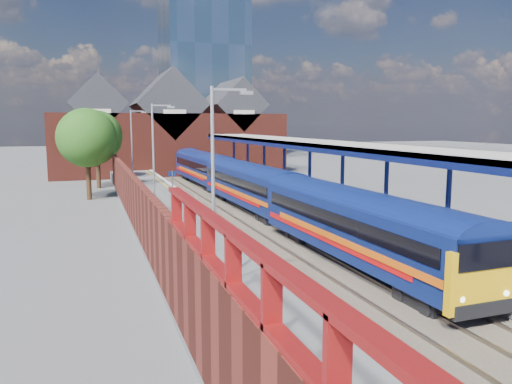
% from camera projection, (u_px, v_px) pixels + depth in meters
% --- Properties ---
extents(ground, '(240.00, 240.00, 0.00)m').
position_uv_depth(ground, '(220.00, 204.00, 42.24)').
color(ground, '#5B5B5E').
rests_on(ground, ground).
extents(ballast_bed, '(6.00, 76.00, 0.06)m').
position_uv_depth(ballast_bed, '(259.00, 226.00, 32.86)').
color(ballast_bed, '#473D33').
rests_on(ballast_bed, ground).
extents(rails, '(4.51, 76.00, 0.14)m').
position_uv_depth(rails, '(259.00, 225.00, 32.84)').
color(rails, slate).
rests_on(rails, ground).
extents(left_platform, '(5.00, 76.00, 1.00)m').
position_uv_depth(left_platform, '(176.00, 225.00, 31.04)').
color(left_platform, '#565659').
rests_on(left_platform, ground).
extents(right_platform, '(6.00, 76.00, 1.00)m').
position_uv_depth(right_platform, '(340.00, 214.00, 34.70)').
color(right_platform, '#565659').
rests_on(right_platform, ground).
extents(coping_left, '(0.30, 76.00, 0.05)m').
position_uv_depth(coping_left, '(212.00, 214.00, 31.72)').
color(coping_left, silver).
rests_on(coping_left, left_platform).
extents(coping_right, '(0.30, 76.00, 0.05)m').
position_uv_depth(coping_right, '(303.00, 209.00, 33.72)').
color(coping_right, silver).
rests_on(coping_right, right_platform).
extents(yellow_line, '(0.14, 76.00, 0.01)m').
position_uv_depth(yellow_line, '(203.00, 215.00, 31.53)').
color(yellow_line, yellow).
rests_on(yellow_line, left_platform).
extents(train, '(3.20, 65.96, 3.45)m').
position_uv_depth(train, '(223.00, 173.00, 46.86)').
color(train, navy).
rests_on(train, ground).
extents(canopy, '(4.50, 52.00, 4.48)m').
position_uv_depth(canopy, '(322.00, 145.00, 35.71)').
color(canopy, navy).
rests_on(canopy, right_platform).
extents(lamp_post_b, '(1.48, 0.18, 7.00)m').
position_uv_depth(lamp_post_b, '(217.00, 176.00, 17.02)').
color(lamp_post_b, '#A5A8AA').
rests_on(lamp_post_b, left_platform).
extents(lamp_post_c, '(1.48, 0.18, 7.00)m').
position_uv_depth(lamp_post_c, '(155.00, 151.00, 32.03)').
color(lamp_post_c, '#A5A8AA').
rests_on(lamp_post_c, left_platform).
extents(lamp_post_d, '(1.48, 0.18, 7.00)m').
position_uv_depth(lamp_post_d, '(133.00, 142.00, 47.04)').
color(lamp_post_d, '#A5A8AA').
rests_on(lamp_post_d, left_platform).
extents(platform_sign, '(0.55, 0.08, 2.50)m').
position_uv_depth(platform_sign, '(172.00, 182.00, 34.65)').
color(platform_sign, '#A5A8AA').
rests_on(platform_sign, left_platform).
extents(brick_wall, '(0.35, 50.00, 3.86)m').
position_uv_depth(brick_wall, '(143.00, 214.00, 23.89)').
color(brick_wall, maroon).
rests_on(brick_wall, left_platform).
extents(station_building, '(30.00, 12.12, 13.78)m').
position_uv_depth(station_building, '(168.00, 133.00, 67.76)').
color(station_building, maroon).
rests_on(station_building, ground).
extents(glass_tower, '(14.20, 14.20, 40.30)m').
position_uv_depth(glass_tower, '(203.00, 48.00, 89.56)').
color(glass_tower, '#466279').
rests_on(glass_tower, ground).
extents(tree_near, '(5.20, 5.20, 8.10)m').
position_uv_depth(tree_near, '(89.00, 139.00, 43.76)').
color(tree_near, '#382314').
rests_on(tree_near, ground).
extents(tree_far, '(5.20, 5.20, 8.10)m').
position_uv_depth(tree_far, '(98.00, 137.00, 51.58)').
color(tree_far, '#382314').
rests_on(tree_far, ground).
extents(parked_car_dark, '(4.62, 2.82, 1.25)m').
position_uv_depth(parked_car_dark, '(492.00, 238.00, 22.60)').
color(parked_car_dark, black).
rests_on(parked_car_dark, right_platform).
extents(parked_car_blue, '(4.88, 3.83, 1.23)m').
position_uv_depth(parked_car_blue, '(490.00, 236.00, 22.88)').
color(parked_car_blue, navy).
rests_on(parked_car_blue, right_platform).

